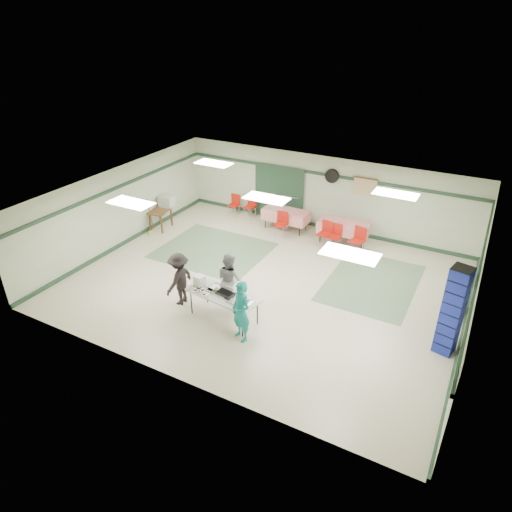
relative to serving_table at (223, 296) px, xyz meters
The scene contains 42 objects.
floor 2.23m from the serving_table, 86.42° to the left, with size 11.00×11.00×0.00m, color #C0B89A.
ceiling 2.90m from the serving_table, 86.42° to the left, with size 11.00×11.00×0.00m, color white.
wall_back 6.64m from the serving_table, 88.86° to the left, with size 11.00×11.00×0.00m, color beige.
wall_front 2.47m from the serving_table, 86.83° to the right, with size 11.00×11.00×0.00m, color beige.
wall_left 5.80m from the serving_table, 158.52° to the left, with size 9.00×9.00×0.00m, color beige.
wall_right 6.05m from the serving_table, 20.56° to the left, with size 9.00×9.00×0.00m, color beige.
trim_back 6.72m from the serving_table, 88.85° to the left, with size 11.00×0.06×0.10m, color #203B29.
baseboard_back 6.62m from the serving_table, 88.85° to the left, with size 11.00×0.06×0.12m, color #203B29.
trim_left 5.89m from the serving_table, 158.41° to the left, with size 9.00×0.06×0.10m, color #203B29.
baseboard_left 5.78m from the serving_table, 158.41° to the left, with size 9.00×0.06×0.12m, color #203B29.
trim_right 6.13m from the serving_table, 20.66° to the left, with size 9.00×0.06×0.10m, color #203B29.
baseboard_right 6.02m from the serving_table, 20.66° to the left, with size 9.00×0.06×0.12m, color #203B29.
green_patch_a 3.98m from the serving_table, 127.27° to the left, with size 3.50×3.00×0.01m, color #62815E.
green_patch_b 4.71m from the serving_table, 50.93° to the left, with size 2.50×3.50×0.01m, color #62815E.
double_door_left 6.88m from the serving_table, 107.52° to the left, with size 0.90×0.06×2.10m, color gray.
double_door_right 6.65m from the serving_table, 99.68° to the left, with size 0.90×0.06×2.10m, color gray.
door_frame 6.73m from the serving_table, 103.75° to the left, with size 2.00×0.03×2.15m, color #203B29.
wall_fan 6.70m from the serving_table, 86.23° to the left, with size 0.50×0.50×0.10m, color black.
scroll_banner 6.85m from the serving_table, 76.01° to the left, with size 0.80×0.02×0.60m, color tan.
serving_table is the anchor object (origin of this frame).
sheet_tray_right 0.57m from the serving_table, ahead, with size 0.59×0.45×0.02m, color silver.
sheet_tray_mid 0.20m from the serving_table, 150.09° to the left, with size 0.60×0.46×0.02m, color silver.
sheet_tray_left 0.60m from the serving_table, 165.12° to the right, with size 0.60×0.46×0.02m, color silver.
baking_pan 0.10m from the serving_table, ahead, with size 0.45×0.28×0.08m, color black.
foam_box_stack 0.80m from the serving_table, behind, with size 0.26×0.24×0.30m, color white.
volunteer_teal 0.95m from the serving_table, 31.18° to the right, with size 0.58×0.38×1.60m, color #138485.
volunteer_grey 0.71m from the serving_table, 108.30° to the left, with size 0.76×0.59×1.56m, color gray.
volunteer_dark 1.44m from the serving_table, behind, with size 0.98×0.57×1.52m, color black.
dining_table_a 5.94m from the serving_table, 77.85° to the left, with size 1.79×0.91×0.77m.
dining_table_b 5.88m from the serving_table, 99.29° to the left, with size 1.69×0.79×0.77m.
chair_a 5.37m from the serving_table, 77.53° to the left, with size 0.41×0.41×0.87m.
chair_b 5.31m from the serving_table, 81.15° to the left, with size 0.49×0.49×0.90m.
chair_c 5.60m from the serving_table, 69.56° to the left, with size 0.52×0.52×0.93m.
chair_d 5.31m from the serving_table, 99.13° to the left, with size 0.46×0.46×0.90m.
chair_loose_a 6.73m from the serving_table, 112.96° to the left, with size 0.42×0.42×0.86m.
chair_loose_b 6.92m from the serving_table, 118.42° to the left, with size 0.39×0.39×0.83m.
crate_stack_blue_a 5.48m from the serving_table, 15.50° to the left, with size 0.39×0.39×1.53m, color #1B2CA5.
crate_stack_red 6.17m from the serving_table, 31.16° to the left, with size 0.40×0.40×1.29m, color #A71810.
crate_stack_blue_b 5.48m from the serving_table, 14.93° to the left, with size 0.44×0.44×2.27m, color #1B2CA5.
printer_table 6.21m from the serving_table, 143.86° to the left, with size 0.73×0.99×0.74m.
office_printer 6.48m from the serving_table, 140.74° to the left, with size 0.50×0.43×0.39m, color #B1B0AC.
broom 6.03m from the serving_table, 147.67° to the left, with size 0.03×0.03×1.33m, color brown.
Camera 1 is at (5.26, -10.32, 7.18)m, focal length 32.00 mm.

